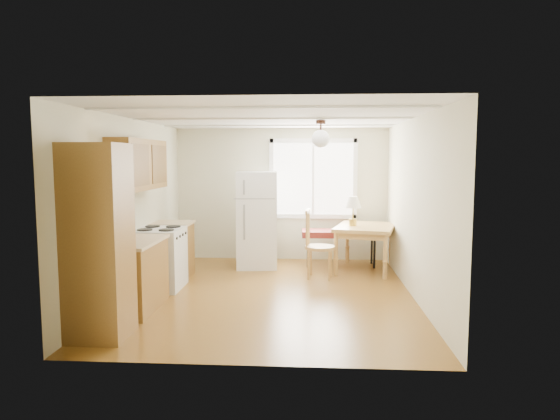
# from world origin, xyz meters

# --- Properties ---
(room_shell) EXTENTS (4.60, 5.60, 2.62)m
(room_shell) POSITION_xyz_m (0.00, 0.00, 1.25)
(room_shell) COLOR #583612
(room_shell) RESTS_ON ground
(kitchen_run) EXTENTS (0.65, 3.40, 2.20)m
(kitchen_run) POSITION_xyz_m (-1.72, -0.63, 0.84)
(kitchen_run) COLOR brown
(kitchen_run) RESTS_ON ground
(window_unit) EXTENTS (1.64, 0.05, 1.51)m
(window_unit) POSITION_xyz_m (0.60, 2.47, 1.55)
(window_unit) COLOR white
(window_unit) RESTS_ON room_shell
(pendant_light) EXTENTS (0.26, 0.26, 0.40)m
(pendant_light) POSITION_xyz_m (0.70, 0.40, 2.24)
(pendant_light) COLOR #311D16
(pendant_light) RESTS_ON room_shell
(refrigerator) EXTENTS (0.76, 0.76, 1.70)m
(refrigerator) POSITION_xyz_m (-0.39, 1.76, 0.85)
(refrigerator) COLOR silver
(refrigerator) RESTS_ON ground
(bench) EXTENTS (1.41, 0.56, 0.64)m
(bench) POSITION_xyz_m (1.10, 1.95, 0.58)
(bench) COLOR maroon
(bench) RESTS_ON ground
(dining_table) EXTENTS (1.21, 1.44, 0.78)m
(dining_table) POSITION_xyz_m (1.50, 1.60, 0.68)
(dining_table) COLOR #AB8041
(dining_table) RESTS_ON ground
(chair) EXTENTS (0.50, 0.49, 1.11)m
(chair) POSITION_xyz_m (0.61, 1.02, 0.64)
(chair) COLOR #AB8041
(chair) RESTS_ON ground
(table_lamp) EXTENTS (0.29, 0.29, 0.50)m
(table_lamp) POSITION_xyz_m (1.28, 1.59, 1.15)
(table_lamp) COLOR gold
(table_lamp) RESTS_ON dining_table
(coffee_maker) EXTENTS (0.19, 0.24, 0.34)m
(coffee_maker) POSITION_xyz_m (-1.72, -1.26, 1.02)
(coffee_maker) COLOR black
(coffee_maker) RESTS_ON kitchen_run
(kettle) EXTENTS (0.12, 0.12, 0.22)m
(kettle) POSITION_xyz_m (-1.77, -0.83, 0.99)
(kettle) COLOR red
(kettle) RESTS_ON kitchen_run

